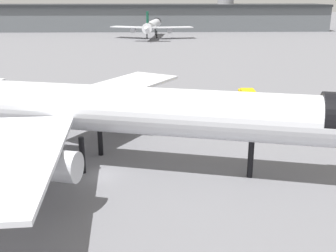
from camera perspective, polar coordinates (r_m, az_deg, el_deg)
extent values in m
plane|color=slate|center=(46.80, -9.16, -6.66)|extent=(900.00, 900.00, 0.00)
cylinder|color=silver|center=(46.97, -8.00, 2.35)|extent=(49.73, 11.15, 5.25)
cylinder|color=black|center=(44.84, 21.77, 1.01)|extent=(2.98, 5.55, 5.30)
cube|color=silver|center=(60.95, -6.99, 5.31)|extent=(16.55, 23.52, 0.42)
cylinder|color=#B7BAC1|center=(58.52, -6.66, 3.06)|extent=(7.22, 3.70, 2.89)
cube|color=silver|center=(37.12, -20.78, -3.94)|extent=(12.05, 23.36, 0.42)
cylinder|color=#B7BAC1|center=(39.26, -16.97, -5.09)|extent=(7.22, 3.70, 2.89)
cylinder|color=black|center=(45.78, 11.30, -4.49)|extent=(0.63, 0.63, 4.20)
cylinder|color=black|center=(51.68, -9.33, -1.77)|extent=(0.63, 0.63, 4.20)
cylinder|color=black|center=(46.93, -11.74, -3.96)|extent=(0.63, 0.63, 4.20)
cylinder|color=silver|center=(192.77, -2.19, 13.67)|extent=(4.26, 35.89, 4.24)
cone|color=silver|center=(210.55, -1.55, 14.02)|extent=(4.16, 4.66, 4.15)
cone|color=silver|center=(175.04, -2.95, 13.25)|extent=(4.03, 5.51, 4.03)
cylinder|color=black|center=(209.69, -1.58, 14.09)|extent=(4.28, 1.91, 4.28)
cube|color=silver|center=(191.63, -5.40, 13.42)|extent=(17.13, 10.45, 0.34)
cylinder|color=#B7BAC1|center=(192.24, -4.76, 13.03)|extent=(2.33, 5.03, 2.33)
cube|color=silver|center=(189.02, 0.86, 13.44)|extent=(17.14, 10.46, 0.34)
cylinder|color=#B7BAC1|center=(190.14, 0.28, 13.04)|extent=(2.33, 5.03, 2.33)
cube|color=#0F5138|center=(177.64, -2.83, 14.41)|extent=(0.43, 4.31, 6.78)
cube|color=silver|center=(177.77, -4.26, 13.43)|extent=(6.46, 3.23, 0.25)
cube|color=silver|center=(176.59, -1.43, 13.44)|extent=(6.46, 3.23, 0.25)
cylinder|color=black|center=(204.44, -1.76, 12.83)|extent=(0.51, 0.51, 3.39)
cylinder|color=black|center=(191.61, -2.92, 12.49)|extent=(0.51, 0.51, 3.39)
cylinder|color=black|center=(191.04, -1.56, 12.49)|extent=(0.51, 0.51, 3.39)
cube|color=slate|center=(235.28, -8.48, 14.43)|extent=(239.13, 52.89, 12.66)
cube|color=#232628|center=(235.00, -8.56, 16.11)|extent=(239.43, 55.29, 1.20)
cylinder|color=#939399|center=(236.72, 7.91, 15.96)|extent=(8.71, 8.71, 24.94)
cube|color=black|center=(76.05, 10.73, 3.32)|extent=(2.73, 5.67, 0.35)
cube|color=#E5B70C|center=(77.40, 10.57, 4.33)|extent=(2.47, 2.38, 1.60)
cube|color=#1E2D38|center=(78.27, 10.46, 4.72)|extent=(1.93, 0.23, 0.80)
cube|color=#E5B70C|center=(74.80, 10.91, 4.08)|extent=(2.56, 3.47, 2.20)
cylinder|color=black|center=(77.74, 9.65, 3.56)|extent=(0.35, 0.92, 0.90)
cylinder|color=black|center=(78.13, 11.32, 3.54)|extent=(0.35, 0.92, 0.90)
cylinder|color=black|center=(74.06, 10.09, 2.83)|extent=(0.35, 0.92, 0.90)
cylinder|color=black|center=(74.47, 11.84, 2.81)|extent=(0.35, 0.92, 0.90)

